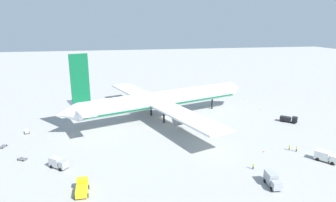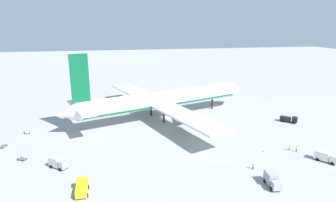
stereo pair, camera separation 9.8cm
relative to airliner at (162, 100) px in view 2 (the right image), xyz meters
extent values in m
plane|color=#9E9E99|center=(1.36, 0.43, -7.45)|extent=(600.00, 600.00, 0.00)
cylinder|color=silver|center=(1.36, 0.43, 0.19)|extent=(66.26, 28.14, 6.43)
cone|color=silver|center=(35.88, 12.29, 0.19)|extent=(6.91, 7.63, 6.30)
cone|color=silver|center=(-33.77, -11.65, 0.19)|extent=(8.06, 7.86, 6.10)
cube|color=#0C5933|center=(-28.84, -9.95, 11.37)|extent=(5.84, 2.42, 15.93)
cube|color=silver|center=(-31.29, -4.35, 1.48)|extent=(7.50, 11.15, 0.36)
cube|color=silver|center=(-27.32, -15.89, 1.48)|extent=(7.50, 11.15, 0.36)
cube|color=silver|center=(-8.56, 18.85, -0.77)|extent=(19.85, 35.91, 0.70)
cylinder|color=slate|center=(-5.92, 14.23, -3.10)|extent=(6.82, 5.64, 3.96)
cube|color=silver|center=(4.87, -20.21, -0.77)|extent=(19.85, 35.91, 0.70)
cylinder|color=slate|center=(4.11, -14.93, -3.13)|extent=(6.07, 5.44, 4.02)
cylinder|color=black|center=(23.82, 8.15, -5.23)|extent=(0.70, 0.70, 4.43)
cylinder|color=black|center=(-3.54, 4.25, -5.23)|extent=(0.70, 0.70, 4.43)
cylinder|color=black|center=(-0.15, -5.61, -5.23)|extent=(0.70, 0.70, 4.43)
cube|color=#0C5933|center=(1.36, 0.43, -1.57)|extent=(63.59, 26.95, 0.50)
cube|color=#999EA5|center=(15.84, -55.52, -6.08)|extent=(2.22, 1.80, 1.83)
cube|color=#999EA5|center=(16.10, -52.61, -5.72)|extent=(2.37, 3.52, 2.55)
cube|color=black|center=(15.78, -56.08, -5.63)|extent=(1.75, 0.24, 0.81)
cylinder|color=black|center=(16.89, -55.45, -7.00)|extent=(0.38, 0.92, 0.90)
cylinder|color=black|center=(14.81, -55.26, -7.00)|extent=(0.38, 0.92, 0.90)
cylinder|color=black|center=(17.20, -52.01, -7.00)|extent=(0.38, 0.92, 0.90)
cylinder|color=black|center=(15.13, -51.82, -7.00)|extent=(0.38, 0.92, 0.90)
cube|color=white|center=(38.00, -47.00, -6.05)|extent=(2.80, 2.69, 1.90)
cube|color=white|center=(36.20, -44.52, -5.85)|extent=(3.87, 4.16, 2.31)
cylinder|color=black|center=(38.80, -46.21, -7.00)|extent=(0.77, 0.90, 0.90)
cylinder|color=black|center=(37.00, -47.52, -7.00)|extent=(0.77, 0.90, 0.90)
cylinder|color=black|center=(36.67, -43.27, -7.00)|extent=(0.77, 0.90, 0.90)
cylinder|color=black|center=(34.87, -44.57, -7.00)|extent=(0.77, 0.90, 0.90)
cube|color=yellow|center=(-26.54, -45.96, -5.89)|extent=(2.45, 1.65, 2.21)
cube|color=yellow|center=(-26.52, -48.89, -6.25)|extent=(2.46, 3.38, 1.51)
cube|color=black|center=(-26.55, -45.39, -5.34)|extent=(2.05, 0.10, 0.97)
cylinder|color=black|center=(-27.76, -46.13, -7.00)|extent=(0.31, 0.90, 0.90)
cylinder|color=black|center=(-25.32, -46.11, -7.00)|extent=(0.31, 0.90, 0.90)
cylinder|color=black|center=(-27.73, -49.60, -7.00)|extent=(0.31, 0.90, 0.90)
cylinder|color=black|center=(-25.30, -49.58, -7.00)|extent=(0.31, 0.90, 0.90)
cube|color=black|center=(47.57, -15.93, -6.03)|extent=(2.73, 2.74, 1.95)
cube|color=black|center=(45.18, -13.69, -6.24)|extent=(4.15, 4.07, 1.53)
cube|color=black|center=(48.04, -16.37, -5.54)|extent=(1.23, 1.31, 0.86)
cylinder|color=black|center=(48.14, -15.06, -7.00)|extent=(0.86, 0.83, 0.90)
cylinder|color=black|center=(46.74, -16.55, -7.00)|extent=(0.86, 0.83, 0.90)
cylinder|color=black|center=(45.30, -12.40, -7.00)|extent=(0.86, 0.83, 0.90)
cylinder|color=black|center=(43.90, -13.90, -7.00)|extent=(0.86, 0.83, 0.90)
cube|color=#999EA5|center=(-31.99, -35.73, -6.01)|extent=(2.53, 2.62, 1.99)
cube|color=#B2B2B7|center=(-34.07, -34.02, -5.85)|extent=(3.77, 3.64, 2.31)
cube|color=black|center=(-31.58, -36.06, -5.51)|extent=(1.22, 1.46, 0.87)
cylinder|color=black|center=(-31.42, -34.80, -7.00)|extent=(0.89, 0.80, 0.90)
cylinder|color=black|center=(-32.79, -36.47, -7.00)|extent=(0.89, 0.80, 0.90)
cylinder|color=black|center=(-33.88, -32.77, -7.00)|extent=(0.89, 0.80, 0.90)
cylinder|color=black|center=(-35.26, -34.45, -7.00)|extent=(0.89, 0.80, 0.90)
cube|color=#595B60|center=(-52.05, -17.63, -7.18)|extent=(2.19, 2.80, 0.15)
cylinder|color=#333338|center=(-51.51, -16.19, -7.18)|extent=(0.29, 0.59, 0.08)
cylinder|color=black|center=(-52.37, -16.50, -7.25)|extent=(0.25, 0.42, 0.40)
cylinder|color=black|center=(-51.06, -17.00, -7.25)|extent=(0.25, 0.42, 0.40)
cylinder|color=black|center=(-51.73, -18.75, -7.25)|extent=(0.25, 0.42, 0.40)
cube|color=#595B60|center=(-43.93, -27.78, -7.18)|extent=(2.75, 2.39, 0.15)
cylinder|color=#333338|center=(-45.22, -27.05, -7.18)|extent=(0.56, 0.37, 0.08)
cylinder|color=black|center=(-45.05, -27.94, -7.25)|extent=(0.41, 0.30, 0.40)
cylinder|color=black|center=(-44.36, -26.73, -7.25)|extent=(0.41, 0.30, 0.40)
cylinder|color=black|center=(-43.49, -28.84, -7.25)|extent=(0.41, 0.30, 0.40)
cylinder|color=black|center=(-42.80, -27.62, -7.25)|extent=(0.41, 0.30, 0.40)
cube|color=#595B60|center=(-47.75, -6.77, -7.18)|extent=(1.87, 2.47, 0.15)
cylinder|color=#333338|center=(-47.43, -8.13, -7.18)|extent=(0.21, 0.60, 0.08)
cube|color=silver|center=(-47.75, -6.77, -6.57)|extent=(1.65, 2.09, 1.05)
cylinder|color=black|center=(-46.88, -7.42, -7.25)|extent=(0.21, 0.42, 0.40)
cylinder|color=black|center=(-48.24, -7.74, -7.25)|extent=(0.21, 0.42, 0.40)
cylinder|color=black|center=(-47.26, -5.79, -7.25)|extent=(0.21, 0.42, 0.40)
cylinder|color=black|center=(-48.62, -6.11, -7.25)|extent=(0.21, 0.42, 0.40)
cylinder|color=navy|center=(32.92, -38.18, -7.04)|extent=(0.38, 0.38, 0.82)
cylinder|color=yellow|center=(32.92, -38.18, -6.33)|extent=(0.47, 0.47, 0.61)
sphere|color=#8C6647|center=(32.92, -38.18, -5.91)|extent=(0.22, 0.22, 0.22)
cylinder|color=navy|center=(15.55, -45.31, -7.02)|extent=(0.33, 0.33, 0.87)
cylinder|color=#B2F219|center=(15.55, -45.31, -6.25)|extent=(0.41, 0.41, 0.65)
sphere|color=beige|center=(15.55, -45.31, -5.81)|extent=(0.24, 0.24, 0.24)
cylinder|color=#3F3F47|center=(31.47, -36.93, -7.04)|extent=(0.40, 0.40, 0.82)
cylinder|color=#B2F219|center=(31.47, -36.93, -6.33)|extent=(0.50, 0.50, 0.61)
sphere|color=#8C6647|center=(31.47, -36.93, -5.91)|extent=(0.22, 0.22, 0.22)
cone|color=orange|center=(43.24, 2.51, -7.18)|extent=(0.36, 0.36, 0.55)
cone|color=orange|center=(23.53, -36.56, -7.18)|extent=(0.36, 0.36, 0.55)
cone|color=orange|center=(-13.84, 40.69, -7.18)|extent=(0.36, 0.36, 0.55)
cone|color=orange|center=(11.62, 45.23, -7.18)|extent=(0.36, 0.36, 0.55)
cone|color=orange|center=(44.54, 19.51, -7.18)|extent=(0.36, 0.36, 0.55)
camera|label=1|loc=(-19.35, -106.63, 28.87)|focal=30.96mm
camera|label=2|loc=(-19.26, -106.65, 28.87)|focal=30.96mm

